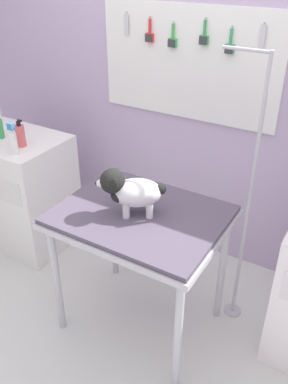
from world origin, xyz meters
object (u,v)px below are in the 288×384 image
at_px(grooming_arm, 246,212).
at_px(dog, 130,191).
at_px(grooming_table, 141,225).
at_px(counter_left, 18,190).

height_order(grooming_arm, dog, grooming_arm).
relative_size(grooming_table, dog, 2.63).
bearing_deg(counter_left, grooming_table, -12.35).
bearing_deg(counter_left, grooming_arm, 3.01).
bearing_deg(grooming_arm, counter_left, -176.99).
relative_size(grooming_arm, dog, 4.78).
bearing_deg(dog, counter_left, 165.77).
relative_size(grooming_table, grooming_arm, 0.55).
bearing_deg(grooming_arm, grooming_table, -141.34).
distance_m(grooming_arm, counter_left, 1.81).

